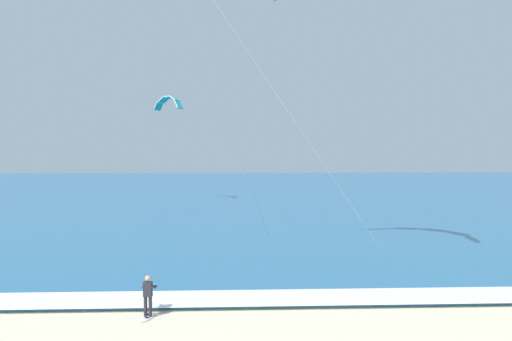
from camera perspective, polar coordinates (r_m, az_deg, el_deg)
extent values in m
cube|color=teal|center=(84.56, -5.38, -2.17)|extent=(200.00, 120.00, 0.20)
cube|color=white|center=(26.33, -11.25, -12.19)|extent=(200.00, 2.66, 0.04)
ellipsoid|color=white|center=(24.40, -10.47, -13.84)|extent=(0.72, 1.46, 0.05)
cube|color=black|center=(24.62, -10.39, -13.58)|extent=(0.17, 0.09, 0.04)
cube|color=black|center=(24.16, -10.55, -13.89)|extent=(0.17, 0.09, 0.04)
cylinder|color=#232328|center=(24.33, -10.70, -12.92)|extent=(0.14, 0.14, 0.84)
cylinder|color=#232328|center=(24.26, -10.25, -12.96)|extent=(0.14, 0.14, 0.84)
cube|color=#232328|center=(24.12, -10.49, -11.29)|extent=(0.37, 0.27, 0.60)
sphere|color=tan|center=(24.02, -10.50, -10.27)|extent=(0.22, 0.22, 0.22)
cylinder|color=#232328|center=(24.31, -10.77, -11.06)|extent=(0.19, 0.51, 0.22)
cylinder|color=#232328|center=(24.19, -9.95, -11.12)|extent=(0.19, 0.51, 0.22)
cylinder|color=black|center=(24.45, -10.19, -10.98)|extent=(0.55, 0.15, 0.04)
cube|color=#3F3F42|center=(24.28, -10.39, -11.73)|extent=(0.13, 0.10, 0.10)
cylinder|color=#B2B2B7|center=(26.66, 2.40, 6.87)|extent=(11.34, 5.79, 15.43)
cylinder|color=#B2B2B7|center=(29.20, -3.48, 6.48)|extent=(5.86, 11.09, 15.43)
cube|color=teal|center=(67.57, -7.54, 6.35)|extent=(1.01, 1.14, 0.99)
cube|color=white|center=(67.35, -7.78, 6.45)|extent=(0.53, 0.55, 0.86)
cube|color=teal|center=(68.35, -7.89, 6.90)|extent=(1.23, 1.30, 0.72)
cube|color=white|center=(68.13, -8.14, 7.00)|extent=(0.72, 0.74, 0.55)
cube|color=teal|center=(69.23, -8.42, 7.05)|extent=(1.32, 1.32, 0.27)
cube|color=white|center=(69.02, -8.66, 7.15)|extent=(0.78, 0.81, 0.11)
cube|color=teal|center=(70.03, -8.99, 6.79)|extent=(1.29, 1.23, 0.72)
cube|color=white|center=(69.82, -9.23, 6.88)|extent=(0.71, 0.75, 0.55)
cube|color=teal|center=(70.56, -9.48, 6.17)|extent=(1.14, 1.00, 0.99)
cube|color=white|center=(70.35, -9.71, 6.26)|extent=(0.53, 0.55, 0.86)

